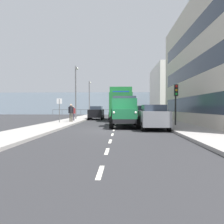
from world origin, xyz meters
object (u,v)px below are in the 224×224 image
(street_sign, at_px, (59,106))
(pedestrian_in_dark_coat, at_px, (71,111))
(car_white_kerbside_2, at_px, (139,113))
(lamp_post_promenade, at_px, (76,88))
(car_silver_kerbside_1, at_px, (144,114))
(car_black_oppositeside_0, at_px, (96,113))
(pedestrian_couple_a, at_px, (73,112))
(truck_vintage_green, at_px, (124,112))
(lorry_cargo_green, at_px, (121,103))
(car_grey_kerbside_near, at_px, (153,117))
(lamp_post_far, at_px, (89,95))
(traffic_light_near, at_px, (176,96))

(street_sign, bearing_deg, pedestrian_in_dark_coat, -132.82)
(pedestrian_in_dark_coat, bearing_deg, car_white_kerbside_2, -139.85)
(car_white_kerbside_2, bearing_deg, lamp_post_promenade, 3.58)
(car_silver_kerbside_1, bearing_deg, car_black_oppositeside_0, -51.59)
(car_black_oppositeside_0, bearing_deg, pedestrian_in_dark_coat, 75.66)
(car_white_kerbside_2, distance_m, pedestrian_couple_a, 8.49)
(truck_vintage_green, distance_m, street_sign, 6.79)
(lorry_cargo_green, distance_m, lamp_post_promenade, 5.97)
(pedestrian_in_dark_coat, bearing_deg, lorry_cargo_green, -135.60)
(lorry_cargo_green, bearing_deg, car_grey_kerbside_near, 102.06)
(car_white_kerbside_2, bearing_deg, lorry_cargo_green, 28.76)
(car_grey_kerbside_near, height_order, car_black_oppositeside_0, same)
(car_black_oppositeside_0, bearing_deg, car_grey_kerbside_near, 113.47)
(car_black_oppositeside_0, height_order, lamp_post_promenade, lamp_post_promenade)
(lorry_cargo_green, xyz_separation_m, pedestrian_in_dark_coat, (4.90, 4.80, -0.89))
(pedestrian_in_dark_coat, bearing_deg, street_sign, 47.18)
(lorry_cargo_green, relative_size, lamp_post_far, 1.39)
(car_grey_kerbside_near, xyz_separation_m, lamp_post_promenade, (7.85, -11.32, 3.15))
(lorry_cargo_green, bearing_deg, car_silver_kerbside_1, 114.70)
(car_white_kerbside_2, bearing_deg, pedestrian_in_dark_coat, 40.15)
(car_grey_kerbside_near, xyz_separation_m, traffic_light_near, (-2.09, -1.99, 1.58))
(pedestrian_couple_a, height_order, traffic_light_near, traffic_light_near)
(car_white_kerbside_2, bearing_deg, pedestrian_couple_a, 29.27)
(lamp_post_promenade, xyz_separation_m, street_sign, (0.19, 6.50, -2.36))
(pedestrian_in_dark_coat, relative_size, lamp_post_promenade, 0.27)
(car_grey_kerbside_near, height_order, pedestrian_in_dark_coat, pedestrian_in_dark_coat)
(car_black_oppositeside_0, distance_m, traffic_light_near, 13.04)
(street_sign, bearing_deg, lamp_post_far, -91.41)
(car_white_kerbside_2, distance_m, pedestrian_in_dark_coat, 9.37)
(car_silver_kerbside_1, distance_m, car_black_oppositeside_0, 8.75)
(lorry_cargo_green, xyz_separation_m, car_silver_kerbside_1, (-2.26, 4.91, -1.18))
(truck_vintage_green, height_order, street_sign, truck_vintage_green)
(car_grey_kerbside_near, xyz_separation_m, pedestrian_couple_a, (7.40, -7.66, 0.17))
(lorry_cargo_green, bearing_deg, traffic_light_near, 116.86)
(traffic_light_near, bearing_deg, pedestrian_couple_a, -30.88)
(car_black_oppositeside_0, xyz_separation_m, pedestrian_in_dark_coat, (1.72, 6.75, 0.29))
(car_black_oppositeside_0, distance_m, pedestrian_in_dark_coat, 6.97)
(car_grey_kerbside_near, bearing_deg, car_black_oppositeside_0, -66.53)
(car_silver_kerbside_1, distance_m, lamp_post_far, 17.55)
(car_grey_kerbside_near, xyz_separation_m, car_black_oppositeside_0, (5.44, -12.52, -0.00))
(car_white_kerbside_2, bearing_deg, car_black_oppositeside_0, -7.42)
(car_white_kerbside_2, relative_size, lamp_post_far, 0.72)
(lamp_post_far, height_order, street_sign, lamp_post_far)
(pedestrian_couple_a, bearing_deg, car_grey_kerbside_near, 134.00)
(pedestrian_in_dark_coat, bearing_deg, truck_vintage_green, 142.53)
(lamp_post_far, bearing_deg, car_grey_kerbside_near, 109.81)
(truck_vintage_green, bearing_deg, lorry_cargo_green, -88.18)
(truck_vintage_green, distance_m, lamp_post_far, 20.38)
(car_white_kerbside_2, relative_size, pedestrian_couple_a, 2.70)
(pedestrian_couple_a, xyz_separation_m, traffic_light_near, (-9.49, 5.67, 1.41))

